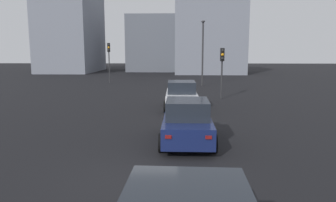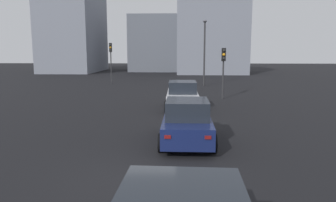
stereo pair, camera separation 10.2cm
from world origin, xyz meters
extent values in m
cube|color=black|center=(0.00, 0.00, -0.10)|extent=(160.00, 160.00, 0.20)
cube|color=silver|center=(10.70, -1.50, 0.61)|extent=(4.24, 1.79, 0.71)
cube|color=#1E232B|center=(10.49, -1.50, 1.30)|extent=(1.91, 1.57, 0.66)
cylinder|color=black|center=(12.02, -2.37, 0.32)|extent=(0.64, 0.22, 0.64)
cylinder|color=black|center=(12.01, -0.60, 0.32)|extent=(0.64, 0.22, 0.64)
cylinder|color=black|center=(9.40, -2.39, 0.32)|extent=(0.64, 0.22, 0.64)
cylinder|color=black|center=(9.39, -0.62, 0.32)|extent=(0.64, 0.22, 0.64)
cube|color=red|center=(8.58, -2.14, 0.74)|extent=(0.03, 0.20, 0.11)
cube|color=red|center=(8.57, -0.87, 0.74)|extent=(0.03, 0.20, 0.11)
cube|color=#141E4C|center=(3.70, -1.61, 0.61)|extent=(4.05, 1.77, 0.70)
cube|color=#1E232B|center=(3.50, -1.61, 1.29)|extent=(1.83, 1.53, 0.65)
cylinder|color=black|center=(4.94, -2.48, 0.32)|extent=(0.64, 0.23, 0.64)
cylinder|color=black|center=(4.96, -0.76, 0.32)|extent=(0.64, 0.23, 0.64)
cylinder|color=black|center=(2.44, -2.46, 0.32)|extent=(0.64, 0.23, 0.64)
cylinder|color=black|center=(2.46, -0.74, 0.32)|extent=(0.64, 0.23, 0.64)
cube|color=maroon|center=(1.66, -2.21, 0.74)|extent=(0.03, 0.20, 0.11)
cube|color=maroon|center=(1.68, -0.97, 0.74)|extent=(0.03, 0.20, 0.11)
cylinder|color=#2D2D30|center=(24.69, 5.70, 1.63)|extent=(0.11, 0.11, 3.26)
cube|color=black|center=(24.63, 5.69, 3.71)|extent=(0.23, 0.30, 0.90)
sphere|color=black|center=(24.52, 5.68, 3.98)|extent=(0.20, 0.20, 0.20)
sphere|color=orange|center=(24.52, 5.68, 3.71)|extent=(0.20, 0.20, 0.20)
sphere|color=black|center=(24.52, 5.68, 3.44)|extent=(0.20, 0.20, 0.20)
cylinder|color=#2D2D30|center=(14.61, -4.37, 1.33)|extent=(0.11, 0.11, 2.66)
cube|color=black|center=(14.55, -4.37, 3.11)|extent=(0.21, 0.28, 0.90)
sphere|color=black|center=(14.44, -4.36, 3.38)|extent=(0.20, 0.20, 0.20)
sphere|color=orange|center=(14.44, -4.36, 3.11)|extent=(0.20, 0.20, 0.20)
sphere|color=black|center=(14.44, -4.36, 2.84)|extent=(0.20, 0.20, 0.20)
cylinder|color=#2D2D30|center=(23.19, -3.69, 3.01)|extent=(0.16, 0.16, 6.01)
ellipsoid|color=#4C4C51|center=(23.19, -3.69, 6.13)|extent=(0.56, 0.36, 0.24)
cube|color=gray|center=(42.16, -6.00, 5.26)|extent=(10.52, 10.15, 10.52)
cube|color=slate|center=(46.85, 2.00, 4.55)|extent=(8.13, 9.96, 9.10)
cube|color=gray|center=(44.86, 16.00, 7.37)|extent=(13.81, 7.87, 14.74)
camera|label=1|loc=(-7.84, -1.23, 3.36)|focal=34.10mm
camera|label=2|loc=(-7.84, -1.33, 3.36)|focal=34.10mm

